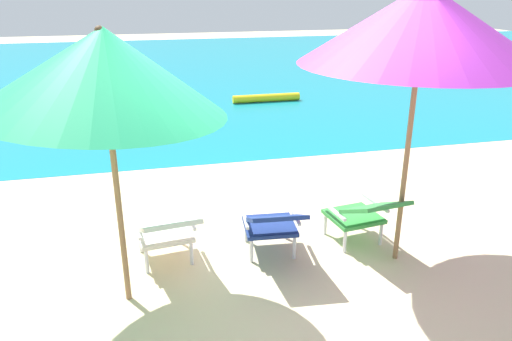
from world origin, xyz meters
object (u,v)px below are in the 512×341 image
Objects in this scene: lounge_chair_right at (363,213)px; beach_umbrella_right at (422,25)px; swim_buoy at (266,98)px; lounge_chair_left at (167,230)px; beach_umbrella_left at (104,70)px; lounge_chair_center at (273,223)px.

beach_umbrella_right is at bearing -49.12° from lounge_chair_right.
swim_buoy is at bearing 84.02° from lounge_chair_right.
lounge_chair_left is at bearing 170.85° from beach_umbrella_right.
lounge_chair_left is 2.01m from lounge_chair_right.
beach_umbrella_right reaches higher than beach_umbrella_left.
lounge_chair_left is 1.04m from lounge_chair_center.
swim_buoy is at bearing 86.28° from beach_umbrella_right.
swim_buoy is at bearing 66.49° from beach_umbrella_left.
beach_umbrella_right is at bearing -12.89° from lounge_chair_center.
beach_umbrella_left is at bearing -171.33° from lounge_chair_right.
lounge_chair_right is at bearing 0.46° from lounge_chair_center.
lounge_chair_left and lounge_chair_center have the same top height.
beach_umbrella_right is (1.23, -0.28, 1.89)m from lounge_chair_center.
beach_umbrella_left reaches higher than lounge_chair_right.
beach_umbrella_left is 2.66m from beach_umbrella_right.
lounge_chair_center is 0.38× the size of beach_umbrella_left.
lounge_chair_left is 2.97m from beach_umbrella_right.
lounge_chair_right is at bearing -2.15° from lounge_chair_left.
beach_umbrella_left reaches higher than lounge_chair_center.
beach_umbrella_left is at bearing -178.33° from beach_umbrella_right.
lounge_chair_center is 0.35× the size of beach_umbrella_right.
beach_umbrella_left is at bearing -165.87° from lounge_chair_center.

